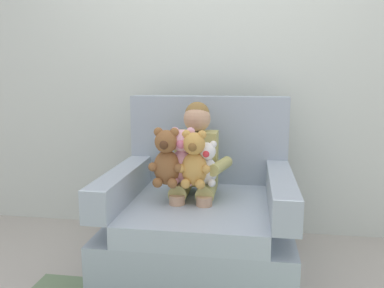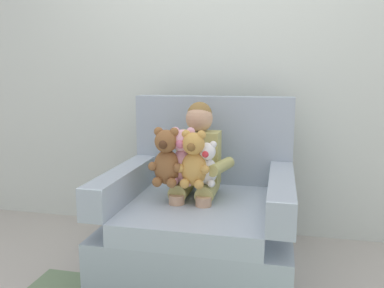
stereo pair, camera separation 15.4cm
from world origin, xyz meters
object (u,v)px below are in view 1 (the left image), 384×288
at_px(plush_pink, 183,158).
at_px(plush_honey, 194,160).
at_px(seated_child, 195,162).
at_px(armchair, 201,218).
at_px(plush_brown, 167,159).
at_px(plush_white, 207,164).

height_order(plush_pink, plush_honey, plush_pink).
bearing_deg(seated_child, plush_pink, -111.37).
distance_m(armchair, seated_child, 0.35).
xyz_separation_m(armchair, plush_pink, (-0.10, -0.10, 0.40)).
xyz_separation_m(armchair, seated_child, (-0.04, 0.04, 0.35)).
distance_m(seated_child, plush_brown, 0.24).
height_order(seated_child, plush_honey, seated_child).
bearing_deg(plush_brown, plush_white, -4.61).
relative_size(plush_pink, plush_brown, 0.99).
relative_size(armchair, plush_white, 4.11).
xyz_separation_m(seated_child, plush_pink, (-0.06, -0.14, 0.05)).
relative_size(plush_pink, plush_white, 1.29).
bearing_deg(plush_white, plush_pink, -165.96).
relative_size(seated_child, plush_brown, 2.41).
relative_size(armchair, plush_pink, 3.19).
bearing_deg(seated_child, plush_white, -55.86).
bearing_deg(seated_child, plush_brown, -126.52).
xyz_separation_m(plush_brown, plush_white, (0.23, 0.05, -0.04)).
xyz_separation_m(armchair, plush_brown, (-0.19, -0.15, 0.40)).
height_order(armchair, plush_white, armchair).
xyz_separation_m(seated_child, plush_honey, (0.02, -0.18, 0.05)).
xyz_separation_m(plush_pink, plush_white, (0.14, 0.00, -0.03)).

